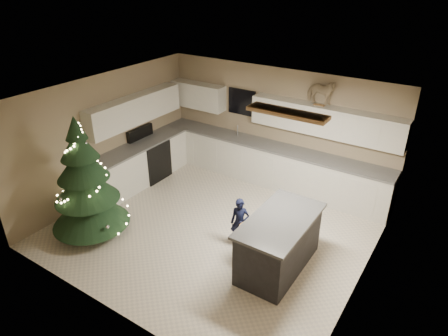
{
  "coord_description": "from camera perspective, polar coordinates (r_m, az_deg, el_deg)",
  "views": [
    {
      "loc": [
        3.63,
        -5.17,
        4.53
      ],
      "look_at": [
        0.0,
        0.35,
        1.15
      ],
      "focal_mm": 32.0,
      "sensor_mm": 36.0,
      "label": 1
    }
  ],
  "objects": [
    {
      "name": "room_shell",
      "position": [
        6.89,
        -1.43,
        3.29
      ],
      "size": [
        5.52,
        5.02,
        2.61
      ],
      "color": "gray",
      "rests_on": "ground_plane"
    },
    {
      "name": "toddler",
      "position": [
        7.13,
        2.28,
        -7.75
      ],
      "size": [
        0.4,
        0.34,
        0.92
      ],
      "primitive_type": "imported",
      "rotation": [
        0.0,
        0.0,
        0.45
      ],
      "color": "black",
      "rests_on": "ground_plane"
    },
    {
      "name": "rocking_horse",
      "position": [
        8.26,
        13.65,
        10.47
      ],
      "size": [
        0.6,
        0.28,
        0.52
      ],
      "rotation": [
        0.0,
        0.0,
        1.56
      ],
      "color": "olive",
      "rests_on": "cabinetry"
    },
    {
      "name": "ground_plane",
      "position": [
        7.77,
        -1.43,
        -8.56
      ],
      "size": [
        5.5,
        5.5,
        0.0
      ],
      "primitive_type": "plane",
      "color": "beige"
    },
    {
      "name": "island",
      "position": [
        6.68,
        7.86,
        -10.55
      ],
      "size": [
        0.9,
        1.7,
        0.95
      ],
      "color": "black",
      "rests_on": "ground_plane"
    },
    {
      "name": "christmas_tree",
      "position": [
        7.58,
        -19.12,
        -2.72
      ],
      "size": [
        1.45,
        1.4,
        2.32
      ],
      "rotation": [
        0.0,
        0.0,
        0.31
      ],
      "color": "#3F2816",
      "rests_on": "ground_plane"
    },
    {
      "name": "cabinetry",
      "position": [
        9.02,
        -0.31,
        2.38
      ],
      "size": [
        5.5,
        3.2,
        2.0
      ],
      "color": "silver",
      "rests_on": "ground_plane"
    },
    {
      "name": "bar_stool",
      "position": [
        6.8,
        3.58,
        -9.46
      ],
      "size": [
        0.34,
        0.34,
        0.65
      ],
      "rotation": [
        0.0,
        0.0,
        -0.18
      ],
      "color": "olive",
      "rests_on": "ground_plane"
    }
  ]
}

